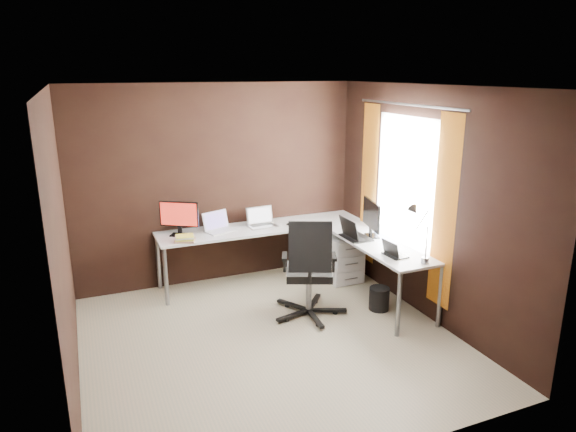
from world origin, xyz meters
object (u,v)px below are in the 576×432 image
object	(u,v)px
laptop_white	(218,227)
laptop_black_big	(353,234)
drawer_pedestal	(341,257)
desk_lamp	(418,226)
wastebasket	(379,299)
office_chair	(309,288)
monitor_left	(179,216)
monitor_right	(372,216)
laptop_silver	(261,222)
book_stack	(185,238)
laptop_black_small	(393,253)

from	to	relation	value
laptop_white	laptop_black_big	world-z (taller)	laptop_black_big
drawer_pedestal	desk_lamp	world-z (taller)	desk_lamp
wastebasket	office_chair	bearing A→B (deg)	168.04
monitor_left	monitor_right	distance (m)	2.28
laptop_white	office_chair	world-z (taller)	office_chair
monitor_left	wastebasket	distance (m)	2.53
desk_lamp	monitor_right	bearing A→B (deg)	68.16
monitor_right	laptop_silver	distance (m)	1.41
laptop_black_big	book_stack	bearing A→B (deg)	69.78
monitor_right	monitor_left	bearing A→B (deg)	78.72
laptop_silver	laptop_black_small	size ratio (longest dim) A/B	1.33
laptop_silver	desk_lamp	bearing A→B (deg)	-62.47
drawer_pedestal	wastebasket	world-z (taller)	drawer_pedestal
office_chair	book_stack	bearing A→B (deg)	163.67
laptop_black_small	laptop_black_big	bearing A→B (deg)	3.15
book_stack	laptop_white	bearing A→B (deg)	27.50
wastebasket	drawer_pedestal	bearing A→B (deg)	88.22
book_stack	wastebasket	xyz separation A→B (m)	(1.95, -1.11, -0.63)
laptop_white	office_chair	bearing A→B (deg)	-79.23
laptop_black_small	desk_lamp	distance (m)	0.43
laptop_black_small	office_chair	world-z (taller)	office_chair
laptop_silver	desk_lamp	size ratio (longest dim) A/B	0.59
laptop_black_big	desk_lamp	xyz separation A→B (m)	(0.21, -0.92, 0.33)
laptop_white	book_stack	world-z (taller)	laptop_white
laptop_black_small	wastebasket	xyz separation A→B (m)	(0.01, 0.24, -0.64)
laptop_silver	office_chair	world-z (taller)	office_chair
wastebasket	laptop_silver	bearing A→B (deg)	124.34
drawer_pedestal	desk_lamp	xyz separation A→B (m)	(0.08, -1.44, 0.81)
laptop_black_big	wastebasket	xyz separation A→B (m)	(0.10, -0.45, -0.65)
monitor_left	laptop_white	size ratio (longest dim) A/B	1.01
drawer_pedestal	laptop_silver	distance (m)	1.14
laptop_silver	book_stack	xyz separation A→B (m)	(-1.03, -0.24, -0.02)
monitor_left	desk_lamp	bearing A→B (deg)	-9.59
monitor_right	book_stack	size ratio (longest dim) A/B	1.93
drawer_pedestal	office_chair	bearing A→B (deg)	-136.49
laptop_white	laptop_black_big	xyz separation A→B (m)	(1.38, -0.91, 0.00)
office_chair	monitor_left	bearing A→B (deg)	157.11
monitor_right	laptop_silver	bearing A→B (deg)	61.47
laptop_silver	wastebasket	size ratio (longest dim) A/B	1.36
monitor_left	office_chair	xyz separation A→B (m)	(1.15, -1.19, -0.63)
drawer_pedestal	book_stack	world-z (taller)	book_stack
laptop_black_big	wastebasket	distance (m)	0.80
monitor_right	laptop_white	xyz separation A→B (m)	(-1.61, 0.92, -0.20)
laptop_white	laptop_black_big	bearing A→B (deg)	-52.46
laptop_silver	desk_lamp	xyz separation A→B (m)	(1.03, -1.83, 0.33)
drawer_pedestal	laptop_silver	size ratio (longest dim) A/B	1.67
monitor_left	laptop_black_small	world-z (taller)	monitor_left
monitor_right	laptop_black_big	distance (m)	0.30
monitor_left	laptop_silver	xyz separation A→B (m)	(1.03, -0.01, -0.18)
laptop_white	book_stack	distance (m)	0.53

